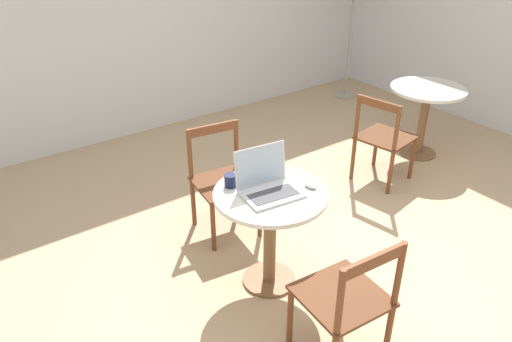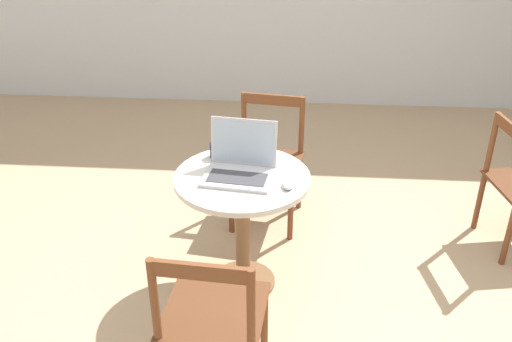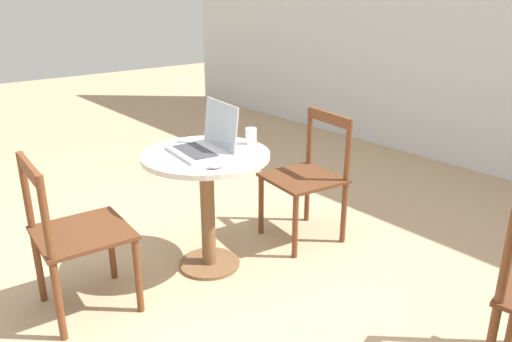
{
  "view_description": "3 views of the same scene",
  "coord_description": "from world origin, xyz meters",
  "px_view_note": "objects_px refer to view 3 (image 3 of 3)",
  "views": [
    {
      "loc": [
        -2.08,
        -1.75,
        2.33
      ],
      "look_at": [
        -0.33,
        0.66,
        0.69
      ],
      "focal_mm": 35.0,
      "sensor_mm": 36.0,
      "label": 1
    },
    {
      "loc": [
        -0.18,
        -2.24,
        2.17
      ],
      "look_at": [
        -0.39,
        0.64,
        0.59
      ],
      "focal_mm": 40.0,
      "sensor_mm": 36.0,
      "label": 2
    },
    {
      "loc": [
        1.78,
        -1.11,
        1.57
      ],
      "look_at": [
        -0.23,
        0.55,
        0.62
      ],
      "focal_mm": 35.0,
      "sensor_mm": 36.0,
      "label": 3
    }
  ],
  "objects_px": {
    "chair_near_front": "(74,235)",
    "chair_near_back": "(308,177)",
    "cafe_table_near": "(207,180)",
    "mouse": "(216,165)",
    "mug": "(220,133)",
    "laptop": "(206,143)",
    "drinking_glass": "(251,136)"
  },
  "relations": [
    {
      "from": "laptop",
      "to": "chair_near_front",
      "type": "bearing_deg",
      "value": -93.5
    },
    {
      "from": "chair_near_back",
      "to": "mug",
      "type": "relative_size",
      "value": 7.24
    },
    {
      "from": "mouse",
      "to": "mug",
      "type": "bearing_deg",
      "value": 142.39
    },
    {
      "from": "laptop",
      "to": "mouse",
      "type": "relative_size",
      "value": 3.88
    },
    {
      "from": "cafe_table_near",
      "to": "chair_near_back",
      "type": "height_order",
      "value": "chair_near_back"
    },
    {
      "from": "cafe_table_near",
      "to": "laptop",
      "type": "xyz_separation_m",
      "value": [
        -0.01,
        0.01,
        0.22
      ]
    },
    {
      "from": "cafe_table_near",
      "to": "chair_near_front",
      "type": "xyz_separation_m",
      "value": [
        -0.06,
        -0.76,
        -0.12
      ]
    },
    {
      "from": "laptop",
      "to": "mug",
      "type": "xyz_separation_m",
      "value": [
        -0.15,
        0.2,
        -0.01
      ]
    },
    {
      "from": "cafe_table_near",
      "to": "mug",
      "type": "xyz_separation_m",
      "value": [
        -0.16,
        0.21,
        0.21
      ]
    },
    {
      "from": "cafe_table_near",
      "to": "drinking_glass",
      "type": "distance_m",
      "value": 0.37
    },
    {
      "from": "chair_near_back",
      "to": "drinking_glass",
      "type": "bearing_deg",
      "value": -99.58
    },
    {
      "from": "chair_near_front",
      "to": "chair_near_back",
      "type": "relative_size",
      "value": 1.0
    },
    {
      "from": "cafe_table_near",
      "to": "mug",
      "type": "height_order",
      "value": "mug"
    },
    {
      "from": "cafe_table_near",
      "to": "laptop",
      "type": "height_order",
      "value": "laptop"
    },
    {
      "from": "cafe_table_near",
      "to": "chair_near_back",
      "type": "distance_m",
      "value": 0.74
    },
    {
      "from": "drinking_glass",
      "to": "cafe_table_near",
      "type": "bearing_deg",
      "value": -95.09
    },
    {
      "from": "chair_near_back",
      "to": "chair_near_front",
      "type": "bearing_deg",
      "value": -96.05
    },
    {
      "from": "mouse",
      "to": "mug",
      "type": "xyz_separation_m",
      "value": [
        -0.4,
        0.31,
        0.03
      ]
    },
    {
      "from": "laptop",
      "to": "mouse",
      "type": "distance_m",
      "value": 0.28
    },
    {
      "from": "mug",
      "to": "chair_near_back",
      "type": "bearing_deg",
      "value": 63.62
    },
    {
      "from": "cafe_table_near",
      "to": "chair_near_front",
      "type": "distance_m",
      "value": 0.77
    },
    {
      "from": "mouse",
      "to": "laptop",
      "type": "bearing_deg",
      "value": 156.53
    },
    {
      "from": "chair_near_back",
      "to": "drinking_glass",
      "type": "distance_m",
      "value": 0.54
    },
    {
      "from": "chair_near_back",
      "to": "mug",
      "type": "distance_m",
      "value": 0.66
    },
    {
      "from": "mug",
      "to": "drinking_glass",
      "type": "height_order",
      "value": "drinking_glass"
    },
    {
      "from": "drinking_glass",
      "to": "chair_near_front",
      "type": "bearing_deg",
      "value": -94.65
    },
    {
      "from": "laptop",
      "to": "mug",
      "type": "height_order",
      "value": "laptop"
    },
    {
      "from": "laptop",
      "to": "mouse",
      "type": "xyz_separation_m",
      "value": [
        0.26,
        -0.11,
        -0.04
      ]
    },
    {
      "from": "cafe_table_near",
      "to": "mug",
      "type": "bearing_deg",
      "value": 126.99
    },
    {
      "from": "mug",
      "to": "chair_near_front",
      "type": "bearing_deg",
      "value": -84.2
    },
    {
      "from": "cafe_table_near",
      "to": "laptop",
      "type": "bearing_deg",
      "value": 136.87
    },
    {
      "from": "chair_near_back",
      "to": "cafe_table_near",
      "type": "bearing_deg",
      "value": -97.71
    }
  ]
}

